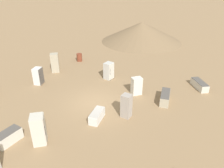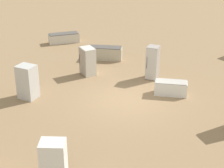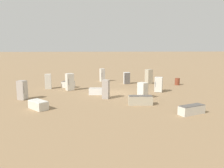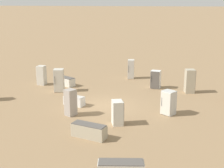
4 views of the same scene
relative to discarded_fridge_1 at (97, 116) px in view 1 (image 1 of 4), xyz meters
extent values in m
plane|color=#937551|center=(0.43, -2.11, -0.33)|extent=(1000.00, 1000.00, 0.00)
cone|color=#7F6647|center=(-3.39, -19.62, 1.05)|extent=(11.48, 11.48, 2.76)
cube|color=white|center=(0.00, 0.00, -0.02)|extent=(0.94, 1.59, 0.62)
cube|color=#BCB7AD|center=(0.00, 0.00, 0.31)|extent=(0.90, 1.52, 0.04)
cube|color=beige|center=(2.93, 2.50, 0.59)|extent=(0.90, 0.96, 1.84)
cube|color=beige|center=(2.58, 2.39, 0.59)|extent=(0.27, 0.73, 1.77)
cylinder|color=#2D2D2D|center=(2.47, 2.64, 0.68)|extent=(0.02, 0.02, 0.65)
cube|color=#B2A88E|center=(-4.80, -2.82, 0.03)|extent=(1.00, 2.00, 0.72)
cube|color=#56514C|center=(-4.80, -2.82, 0.41)|extent=(0.96, 1.92, 0.04)
cube|color=white|center=(6.00, -4.87, 0.42)|extent=(0.69, 0.83, 1.50)
cube|color=#56514C|center=(5.68, -4.84, 0.42)|extent=(0.11, 0.74, 1.44)
cylinder|color=#2D2D2D|center=(5.67, -4.57, 0.50)|extent=(0.02, 0.02, 0.53)
cube|color=silver|center=(4.74, 2.63, 0.02)|extent=(1.26, 1.61, 0.69)
cube|color=#56514C|center=(4.74, 2.63, 0.38)|extent=(1.21, 1.54, 0.04)
cube|color=#B2A88E|center=(5.39, -7.65, 0.61)|extent=(0.91, 0.88, 1.88)
cube|color=gray|center=(5.49, -8.00, 0.61)|extent=(0.69, 0.24, 1.81)
cylinder|color=#2D2D2D|center=(5.25, -8.10, 0.71)|extent=(0.02, 0.02, 0.66)
cube|color=silver|center=(-2.63, -3.81, 0.40)|extent=(0.96, 0.87, 1.45)
cube|color=gray|center=(-2.50, -4.10, 0.40)|extent=(0.70, 0.35, 1.40)
cylinder|color=#2D2D2D|center=(-2.73, -4.25, 0.47)|extent=(0.02, 0.02, 0.51)
cube|color=#A89E93|center=(-1.94, -0.56, 0.52)|extent=(0.79, 0.78, 1.71)
cube|color=#BCB7AD|center=(-1.65, -0.70, 0.52)|extent=(0.28, 0.51, 1.64)
cylinder|color=#2D2D2D|center=(-1.71, -0.89, 0.61)|extent=(0.02, 0.02, 0.60)
cube|color=beige|center=(-8.01, -5.38, -0.03)|extent=(1.14, 2.04, 0.59)
cube|color=#56514C|center=(-8.01, -5.38, 0.28)|extent=(1.09, 1.96, 0.04)
cube|color=silver|center=(-0.07, -6.55, 0.45)|extent=(0.97, 1.01, 1.57)
cube|color=silver|center=(-0.37, -6.37, 0.45)|extent=(0.41, 0.67, 1.50)
cylinder|color=#2D2D2D|center=(-0.26, -6.12, 0.53)|extent=(0.02, 0.02, 0.55)
cylinder|color=brown|center=(3.70, -10.81, 0.10)|extent=(0.59, 0.59, 0.86)
camera|label=1|loc=(-2.14, 11.87, 8.43)|focal=35.00mm
camera|label=2|loc=(15.47, -3.66, 7.35)|focal=60.00mm
camera|label=3|loc=(-20.98, 3.15, 4.04)|focal=35.00mm
camera|label=4|loc=(-19.32, -8.15, 6.70)|focal=50.00mm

